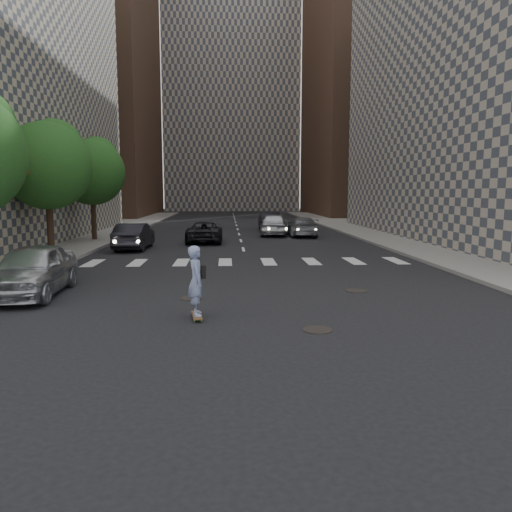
{
  "coord_description": "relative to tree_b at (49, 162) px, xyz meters",
  "views": [
    {
      "loc": [
        -0.91,
        -13.77,
        3.24
      ],
      "look_at": [
        -0.04,
        1.1,
        1.3
      ],
      "focal_mm": 35.0,
      "sensor_mm": 36.0,
      "label": 1
    }
  ],
  "objects": [
    {
      "name": "ground",
      "position": [
        9.45,
        -11.14,
        -4.65
      ],
      "size": [
        160.0,
        160.0,
        0.0
      ],
      "primitive_type": "plane",
      "color": "black",
      "rests_on": "ground"
    },
    {
      "name": "sidewalk_left",
      "position": [
        -5.05,
        8.86,
        -4.57
      ],
      "size": [
        13.0,
        80.0,
        0.15
      ],
      "primitive_type": "cube",
      "color": "gray",
      "rests_on": "ground"
    },
    {
      "name": "sidewalk_right",
      "position": [
        23.95,
        8.86,
        -4.57
      ],
      "size": [
        13.0,
        80.0,
        0.15
      ],
      "primitive_type": "cube",
      "color": "gray",
      "rests_on": "ground"
    },
    {
      "name": "tower_left",
      "position": [
        -10.55,
        43.86,
        15.35
      ],
      "size": [
        18.0,
        24.0,
        40.0
      ],
      "primitive_type": "cube",
      "color": "brown",
      "rests_on": "ground"
    },
    {
      "name": "tower_right",
      "position": [
        29.45,
        43.86,
        13.35
      ],
      "size": [
        18.0,
        24.0,
        36.0
      ],
      "primitive_type": "cube",
      "color": "brown",
      "rests_on": "ground"
    },
    {
      "name": "tower_center",
      "position": [
        9.45,
        66.86,
        19.35
      ],
      "size": [
        22.0,
        20.0,
        48.0
      ],
      "primitive_type": "cube",
      "color": "#ADA08E",
      "rests_on": "ground"
    },
    {
      "name": "tree_b",
      "position": [
        0.0,
        0.0,
        0.0
      ],
      "size": [
        4.2,
        4.2,
        6.6
      ],
      "color": "#382619",
      "rests_on": "sidewalk_left"
    },
    {
      "name": "tree_c",
      "position": [
        0.0,
        8.0,
        0.0
      ],
      "size": [
        4.2,
        4.2,
        6.6
      ],
      "color": "#382619",
      "rests_on": "sidewalk_left"
    },
    {
      "name": "manhole_a",
      "position": [
        10.65,
        -13.64,
        -4.64
      ],
      "size": [
        0.7,
        0.7,
        0.02
      ],
      "primitive_type": "cylinder",
      "color": "black",
      "rests_on": "ground"
    },
    {
      "name": "manhole_b",
      "position": [
        7.45,
        -9.94,
        -4.64
      ],
      "size": [
        0.7,
        0.7,
        0.02
      ],
      "primitive_type": "cylinder",
      "color": "black",
      "rests_on": "ground"
    },
    {
      "name": "manhole_c",
      "position": [
        12.75,
        -9.14,
        -4.64
      ],
      "size": [
        0.7,
        0.7,
        0.02
      ],
      "primitive_type": "cylinder",
      "color": "black",
      "rests_on": "ground"
    },
    {
      "name": "skateboarder",
      "position": [
        7.77,
        -12.39,
        -3.66
      ],
      "size": [
        0.51,
        0.97,
        1.88
      ],
      "rotation": [
        0.0,
        0.0,
        0.13
      ],
      "color": "brown",
      "rests_on": "ground"
    },
    {
      "name": "silver_sedan",
      "position": [
        2.45,
        -9.14,
        -3.84
      ],
      "size": [
        2.08,
        4.78,
        1.61
      ],
      "primitive_type": "imported",
      "rotation": [
        0.0,
        0.0,
        0.04
      ],
      "color": "#B2B5B9",
      "rests_on": "ground"
    },
    {
      "name": "traffic_car_a",
      "position": [
        3.35,
        3.28,
        -3.91
      ],
      "size": [
        1.69,
        4.52,
        1.48
      ],
      "primitive_type": "imported",
      "rotation": [
        0.0,
        0.0,
        3.11
      ],
      "color": "black",
      "rests_on": "ground"
    },
    {
      "name": "traffic_car_b",
      "position": [
        13.96,
        10.86,
        -3.95
      ],
      "size": [
        2.06,
        4.83,
        1.39
      ],
      "primitive_type": "imported",
      "rotation": [
        0.0,
        0.0,
        3.12
      ],
      "color": "slate",
      "rests_on": "ground"
    },
    {
      "name": "traffic_car_c",
      "position": [
        7.13,
        6.86,
        -3.98
      ],
      "size": [
        2.21,
        4.78,
        1.33
      ],
      "primitive_type": "imported",
      "rotation": [
        0.0,
        0.0,
        3.14
      ],
      "color": "black",
      "rests_on": "ground"
    },
    {
      "name": "traffic_car_d",
      "position": [
        12.05,
        11.68,
        -3.82
      ],
      "size": [
        2.6,
        5.06,
        1.65
      ],
      "primitive_type": "imported",
      "rotation": [
        0.0,
        0.0,
        3.0
      ],
      "color": "#B4B7BC",
      "rests_on": "ground"
    },
    {
      "name": "traffic_car_e",
      "position": [
        12.11,
        17.14,
        -3.89
      ],
      "size": [
        1.64,
        4.63,
        1.52
      ],
      "primitive_type": "imported",
      "rotation": [
        0.0,
        0.0,
        3.14
      ],
      "color": "black",
      "rests_on": "ground"
    }
  ]
}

